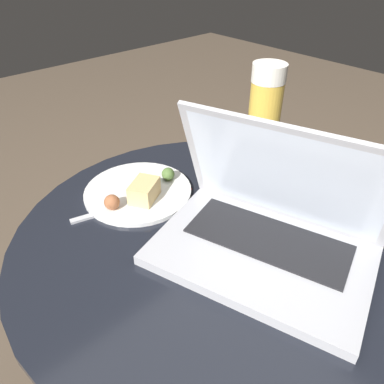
{
  "coord_description": "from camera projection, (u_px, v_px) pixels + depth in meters",
  "views": [
    {
      "loc": [
        0.35,
        -0.37,
        1.02
      ],
      "look_at": [
        -0.04,
        -0.01,
        0.64
      ],
      "focal_mm": 35.0,
      "sensor_mm": 36.0,
      "label": 1
    }
  ],
  "objects": [
    {
      "name": "table",
      "position": [
        209.0,
        286.0,
        0.76
      ],
      "size": [
        0.71,
        0.71,
        0.57
      ],
      "color": "#9E9EA3",
      "rests_on": "ground_plane"
    },
    {
      "name": "napkin",
      "position": [
        143.0,
        189.0,
        0.79
      ],
      "size": [
        0.19,
        0.15,
        0.0
      ],
      "color": "#B7332D",
      "rests_on": "table"
    },
    {
      "name": "laptop",
      "position": [
        268.0,
        229.0,
        0.61
      ],
      "size": [
        0.4,
        0.32,
        0.23
      ],
      "color": "#B2B2B7",
      "rests_on": "table"
    },
    {
      "name": "beer_glass",
      "position": [
        263.0,
        126.0,
        0.75
      ],
      "size": [
        0.06,
        0.06,
        0.25
      ],
      "color": "gold",
      "rests_on": "table"
    },
    {
      "name": "snack_plate",
      "position": [
        139.0,
        191.0,
        0.76
      ],
      "size": [
        0.22,
        0.22,
        0.05
      ],
      "color": "white",
      "rests_on": "table"
    },
    {
      "name": "fork",
      "position": [
        118.0,
        208.0,
        0.73
      ],
      "size": [
        0.06,
        0.16,
        0.0
      ],
      "color": "silver",
      "rests_on": "table"
    }
  ]
}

